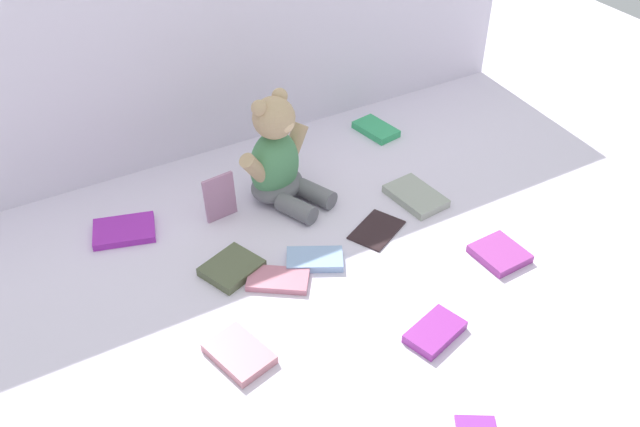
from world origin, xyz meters
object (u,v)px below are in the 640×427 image
Objects in this scene: book_case_6 at (376,129)px; book_case_10 at (416,196)px; book_case_0 at (278,280)px; book_case_11 at (124,231)px; book_case_4 at (315,259)px; teddy_bear at (277,161)px; book_case_9 at (239,354)px; book_case_3 at (435,332)px; book_case_8 at (377,229)px; book_case_5 at (232,268)px; book_case_2 at (220,197)px; book_case_1 at (500,254)px.

book_case_6 is 0.31m from book_case_10.
book_case_11 is (-0.22, 0.30, 0.00)m from book_case_0.
book_case_6 reaches higher than book_case_4.
teddy_bear is 2.21× the size of book_case_9.
book_case_8 is (0.07, 0.31, -0.00)m from book_case_3.
book_case_8 is 0.92× the size of book_case_11.
book_case_5 reaches higher than book_case_11.
book_case_9 is 0.86× the size of book_case_10.
book_case_11 reaches higher than book_case_8.
book_case_6 is at bearing -3.29° from teddy_bear.
book_case_10 reaches higher than book_case_4.
book_case_10 is (0.22, 0.36, 0.00)m from book_case_3.
book_case_9 is (-0.13, -0.39, -0.04)m from book_case_2.
book_case_9 is at bearing -11.66° from book_case_0.
book_case_4 is 1.07× the size of book_case_5.
teddy_bear is at bearing -172.03° from book_case_0.
book_case_5 is (-0.20, -0.18, -0.09)m from teddy_bear.
teddy_bear reaches higher than book_case_6.
book_case_4 is 0.17m from book_case_5.
book_case_2 reaches higher than book_case_4.
book_case_10 is (0.55, 0.23, 0.00)m from book_case_9.
book_case_0 is 0.93× the size of book_case_11.
book_case_2 is 0.19m from book_case_5.
book_case_2 is 0.91× the size of book_case_4.
book_case_3 is 0.42m from book_case_10.
book_case_2 is at bearing 159.35° from teddy_bear.
book_case_0 is 0.33m from book_case_3.
book_case_4 is at bearing 48.52° from book_case_5.
teddy_bear is at bearing 169.37° from book_case_3.
book_case_5 is at bearing -160.19° from teddy_bear.
book_case_2 is at bearing -127.78° from book_case_4.
book_case_1 is at bearing -49.15° from book_case_2.
book_case_2 reaches higher than book_case_9.
book_case_6 is at bearing -97.70° from book_case_1.
book_case_1 reaches higher than book_case_8.
book_case_2 reaches higher than book_case_11.
book_case_8 is (0.13, -0.22, -0.09)m from teddy_bear.
book_case_5 reaches higher than book_case_4.
book_case_8 is at bearing -51.15° from book_case_1.
book_case_2 is 0.88× the size of book_case_8.
book_case_3 is at bearing 144.02° from book_case_9.
book_case_6 is (0.05, 0.55, 0.00)m from book_case_1.
book_case_2 is at bearing -45.26° from book_case_1.
book_case_3 is 0.85× the size of book_case_11.
book_case_2 is 0.22m from book_case_11.
book_case_0 is 1.04× the size of book_case_6.
book_case_9 is at bearing -4.94° from book_case_1.
book_case_4 is at bearing -146.53° from book_case_6.
book_case_6 reaches higher than book_case_11.
book_case_0 is at bearing -127.28° from book_case_11.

